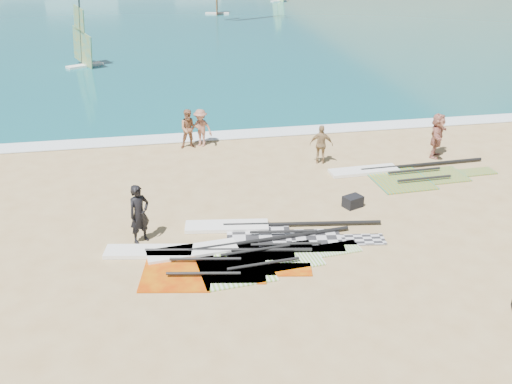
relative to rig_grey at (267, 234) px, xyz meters
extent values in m
plane|color=tan|center=(1.11, -2.99, -0.05)|extent=(300.00, 300.00, 0.00)
cube|color=white|center=(1.11, 9.31, -0.05)|extent=(300.00, 1.20, 0.04)
cube|color=#29292B|center=(-0.32, -0.42, -0.03)|extent=(2.21, 2.39, 0.04)
cube|color=#29292B|center=(1.37, -0.66, -0.03)|extent=(1.68, 1.59, 0.04)
cube|color=#29292B|center=(2.75, -0.85, -0.03)|extent=(1.36, 0.81, 0.04)
cylinder|color=black|center=(1.19, 0.34, 0.05)|extent=(4.89, 0.80, 0.12)
cylinder|color=black|center=(0.47, -0.15, 0.11)|extent=(2.03, 0.37, 0.09)
cylinder|color=black|center=(0.37, -0.89, 0.11)|extent=(2.03, 0.37, 0.09)
cube|color=white|center=(-1.14, 0.67, 0.01)|extent=(2.64, 1.05, 0.12)
cube|color=#6BAA2D|center=(-1.27, -1.52, -0.03)|extent=(2.14, 2.33, 0.04)
cube|color=#6BAA2D|center=(0.44, -1.35, -0.03)|extent=(1.63, 1.54, 0.04)
cube|color=#6BAA2D|center=(1.83, -1.21, -0.03)|extent=(1.35, 0.77, 0.04)
cylinder|color=black|center=(0.03, -0.42, 0.05)|extent=(4.93, 0.61, 0.12)
cylinder|color=black|center=(-0.55, -1.07, 0.11)|extent=(2.04, 0.29, 0.09)
cylinder|color=black|center=(-0.48, -1.82, 0.11)|extent=(2.04, 0.29, 0.09)
cube|color=white|center=(-2.32, -0.65, 0.01)|extent=(2.63, 0.95, 0.12)
cube|color=orange|center=(5.66, 3.18, -0.03)|extent=(2.10, 2.31, 0.04)
cube|color=orange|center=(7.43, 3.26, -0.03)|extent=(1.62, 1.51, 0.04)
cube|color=orange|center=(8.88, 3.33, -0.03)|extent=(1.36, 0.73, 0.04)
cylinder|color=black|center=(7.06, 4.24, 0.05)|extent=(5.11, 0.35, 0.12)
cylinder|color=black|center=(6.42, 3.60, 0.11)|extent=(2.11, 0.18, 0.09)
cylinder|color=black|center=(6.45, 2.83, 0.11)|extent=(2.11, 0.18, 0.09)
cube|color=white|center=(4.61, 4.13, 0.01)|extent=(2.70, 0.84, 0.12)
cube|color=#B71803|center=(-2.79, -1.51, -0.03)|extent=(2.20, 2.37, 0.04)
cube|color=#B71803|center=(-1.16, -1.80, -0.03)|extent=(1.66, 1.58, 0.04)
cube|color=#B71803|center=(0.17, -2.04, -0.03)|extent=(1.33, 0.83, 0.04)
cylinder|color=black|center=(-1.30, -0.83, 0.05)|extent=(4.72, 0.94, 0.11)
cylinder|color=black|center=(-2.01, -1.28, 0.11)|extent=(1.96, 0.42, 0.08)
cylinder|color=black|center=(-2.14, -2.00, 0.11)|extent=(1.96, 0.42, 0.08)
cube|color=white|center=(-3.55, -0.43, 0.01)|extent=(2.57, 1.10, 0.12)
cube|color=black|center=(3.20, 1.39, 0.14)|extent=(0.72, 0.63, 0.38)
imported|color=black|center=(-3.74, 0.34, 0.85)|extent=(0.79, 0.72, 1.80)
imported|color=#966345|center=(-1.68, 8.08, 0.78)|extent=(0.82, 0.64, 1.67)
imported|color=#98624E|center=(-1.18, 8.23, 0.76)|extent=(1.20, 1.06, 1.61)
imported|color=#9A7B53|center=(3.27, 5.38, 0.73)|extent=(0.98, 0.64, 1.56)
imported|color=#B46E5D|center=(8.04, 5.20, 0.86)|extent=(1.40, 1.70, 1.82)
cube|color=white|center=(-7.39, 25.05, 0.05)|extent=(2.46, 1.81, 0.14)
cube|color=gold|center=(-7.39, 25.05, 1.23)|extent=(1.52, 2.61, 2.64)
cube|color=gold|center=(-7.39, 25.05, 3.05)|extent=(0.88, 1.48, 1.84)
cylinder|color=black|center=(-7.39, 25.05, 2.24)|extent=(0.50, 0.78, 4.19)
cube|color=white|center=(4.62, 49.40, 0.05)|extent=(2.67, 1.18, 0.15)
cube|color=red|center=(4.62, 49.40, 1.31)|extent=(0.59, 3.13, 2.81)
cube|color=white|center=(13.89, 59.97, 0.04)|extent=(2.25, 1.48, 0.13)
camera|label=1|loc=(-3.13, -14.82, 8.38)|focal=40.00mm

